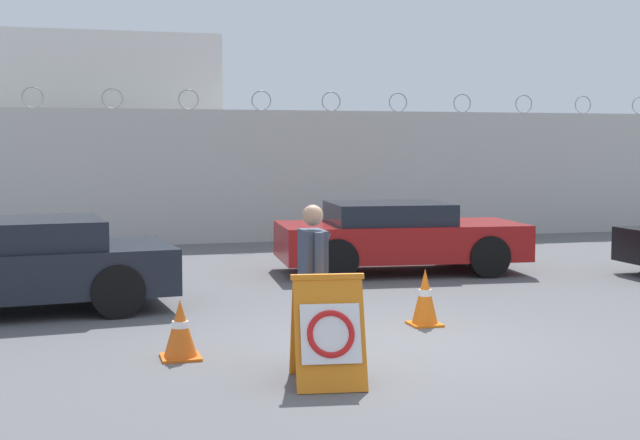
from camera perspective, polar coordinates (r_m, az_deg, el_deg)
ground_plane at (r=9.99m, az=4.69°, el=-8.18°), size 90.00×90.00×0.00m
perimeter_wall at (r=20.58m, az=-6.04°, el=2.81°), size 36.00×0.30×3.50m
building_block at (r=24.96m, az=-15.02°, el=5.21°), size 6.73×5.92×4.97m
barricade_sign at (r=8.40m, az=0.53°, el=-7.05°), size 0.76×0.86×1.04m
security_guard at (r=9.03m, az=-0.44°, el=-3.73°), size 0.38×0.60×1.65m
traffic_cone_near at (r=9.54m, az=-8.93°, el=-6.93°), size 0.41×0.41×0.63m
traffic_cone_far at (r=11.21m, az=6.73°, el=-4.94°), size 0.38×0.38×0.71m
parked_car_front_coupe at (r=12.61m, az=-19.39°, el=-2.74°), size 4.57×2.32×1.25m
parked_car_rear_sedan at (r=15.74m, az=5.00°, el=-1.04°), size 4.40×2.26×1.24m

